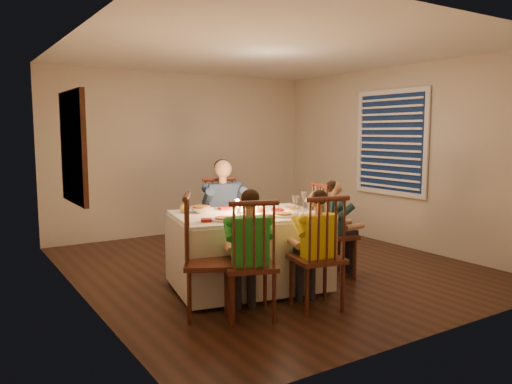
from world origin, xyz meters
TOP-DOWN VIEW (x-y plane):
  - ground at (0.00, 0.00)m, footprint 5.00×5.00m
  - wall_left at (-2.25, 0.00)m, footprint 0.02×5.00m
  - wall_right at (2.25, 0.00)m, footprint 0.02×5.00m
  - wall_back at (0.00, 2.50)m, footprint 4.50×0.02m
  - ceiling at (0.00, 0.00)m, footprint 5.00×5.00m
  - dining_table at (-0.68, -0.60)m, footprint 1.72×1.38m
  - chair_adult at (-0.50, 0.25)m, footprint 0.54×0.52m
  - chair_near_left at (-1.13, -1.38)m, footprint 0.57×0.56m
  - chair_near_right at (-0.47, -1.50)m, footprint 0.53×0.51m
  - chair_end at (0.37, -0.79)m, footprint 0.52×0.53m
  - chair_extra at (-1.40, -1.15)m, footprint 0.60×0.61m
  - adult at (-0.50, 0.25)m, footprint 0.60×0.57m
  - child_green at (-1.13, -1.38)m, footprint 0.52×0.50m
  - child_yellow at (-0.47, -1.50)m, footprint 0.46×0.43m
  - child_teal at (0.37, -0.79)m, footprint 0.42×0.45m
  - setting_adult at (-0.58, -0.27)m, footprint 0.30×0.30m
  - setting_green at (-1.08, -0.83)m, footprint 0.30×0.30m
  - setting_yellow at (-0.46, -0.93)m, footprint 0.30×0.30m
  - setting_teal at (-0.15, -0.68)m, footprint 0.30×0.30m
  - candle_left at (-0.76, -0.58)m, footprint 0.06×0.06m
  - candle_right at (-0.57, -0.62)m, footprint 0.06×0.06m
  - squash at (-1.21, -0.17)m, footprint 0.09×0.09m
  - orange_fruit at (-0.49, -0.58)m, footprint 0.08×0.08m
  - serving_bowl at (-1.05, -0.27)m, footprint 0.26×0.26m
  - wall_mirror at (-2.22, 0.30)m, footprint 0.06×0.95m
  - window_blinds at (2.21, 0.10)m, footprint 0.07×1.34m

SIDE VIEW (x-z plane):
  - ground at x=0.00m, z-range 0.00..0.00m
  - chair_adult at x=-0.50m, z-range -0.55..0.55m
  - chair_near_left at x=-1.13m, z-range -0.55..0.55m
  - chair_near_right at x=-0.47m, z-range -0.55..0.55m
  - chair_end at x=0.37m, z-range -0.55..0.55m
  - chair_extra at x=-1.40m, z-range -0.56..0.56m
  - adult at x=-0.50m, z-range -0.66..0.66m
  - child_green at x=-1.13m, z-range -0.58..0.58m
  - child_yellow at x=-0.47m, z-range -0.57..0.57m
  - child_teal at x=0.37m, z-range -0.56..0.56m
  - dining_table at x=-0.68m, z-range 0.19..0.96m
  - setting_adult at x=-0.58m, z-range 0.80..0.82m
  - setting_green at x=-1.08m, z-range 0.80..0.82m
  - setting_yellow at x=-0.46m, z-range 0.80..0.82m
  - setting_teal at x=-0.15m, z-range 0.80..0.82m
  - serving_bowl at x=-1.05m, z-range 0.80..0.86m
  - orange_fruit at x=-0.49m, z-range 0.80..0.88m
  - squash at x=-1.21m, z-range 0.80..0.89m
  - candle_left at x=-0.76m, z-range 0.80..0.90m
  - candle_right at x=-0.57m, z-range 0.80..0.90m
  - wall_left at x=-2.25m, z-range 0.00..2.60m
  - wall_right at x=2.25m, z-range 0.00..2.60m
  - wall_back at x=0.00m, z-range 0.00..2.60m
  - wall_mirror at x=-2.22m, z-range 0.92..2.08m
  - window_blinds at x=2.21m, z-range 0.73..2.27m
  - ceiling at x=0.00m, z-range 2.60..2.60m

